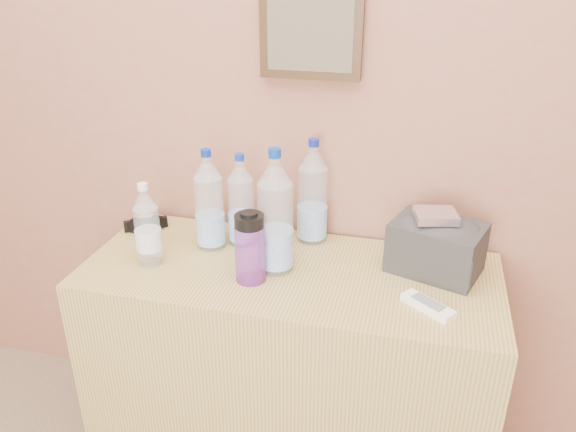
% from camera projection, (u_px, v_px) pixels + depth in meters
% --- Properties ---
extents(picture_frame, '(0.30, 0.03, 0.25)m').
position_uv_depth(picture_frame, '(311.00, 35.00, 1.61)').
color(picture_frame, '#382311').
rests_on(picture_frame, room_shell).
extents(dresser, '(1.22, 0.51, 0.77)m').
position_uv_depth(dresser, '(289.00, 371.00, 1.82)').
color(dresser, '#A27C55').
rests_on(dresser, ground).
extents(pet_large_a, '(0.09, 0.09, 0.32)m').
position_uv_depth(pet_large_a, '(209.00, 205.00, 1.73)').
color(pet_large_a, silver).
rests_on(pet_large_a, dresser).
extents(pet_large_b, '(0.08, 0.08, 0.30)m').
position_uv_depth(pet_large_b, '(241.00, 205.00, 1.76)').
color(pet_large_b, silver).
rests_on(pet_large_b, dresser).
extents(pet_large_c, '(0.09, 0.09, 0.34)m').
position_uv_depth(pet_large_c, '(313.00, 197.00, 1.77)').
color(pet_large_c, silver).
rests_on(pet_large_c, dresser).
extents(pet_large_d, '(0.10, 0.10, 0.37)m').
position_uv_depth(pet_large_d, '(275.00, 218.00, 1.59)').
color(pet_large_d, '#CFE3FA').
rests_on(pet_large_d, dresser).
extents(pet_small, '(0.07, 0.07, 0.26)m').
position_uv_depth(pet_small, '(148.00, 229.00, 1.65)').
color(pet_small, white).
rests_on(pet_small, dresser).
extents(nalgene_bottle, '(0.09, 0.09, 0.21)m').
position_uv_depth(nalgene_bottle, '(250.00, 247.00, 1.56)').
color(nalgene_bottle, purple).
rests_on(nalgene_bottle, dresser).
extents(sunglasses, '(0.15, 0.12, 0.04)m').
position_uv_depth(sunglasses, '(146.00, 224.00, 1.89)').
color(sunglasses, black).
rests_on(sunglasses, dresser).
extents(ac_remote, '(0.15, 0.13, 0.02)m').
position_uv_depth(ac_remote, '(428.00, 306.00, 1.47)').
color(ac_remote, silver).
rests_on(ac_remote, dresser).
extents(toiletry_bag, '(0.29, 0.25, 0.17)m').
position_uv_depth(toiletry_bag, '(437.00, 245.00, 1.62)').
color(toiletry_bag, black).
rests_on(toiletry_bag, dresser).
extents(foil_packet, '(0.13, 0.12, 0.02)m').
position_uv_depth(foil_packet, '(436.00, 216.00, 1.57)').
color(foil_packet, silver).
rests_on(foil_packet, toiletry_bag).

